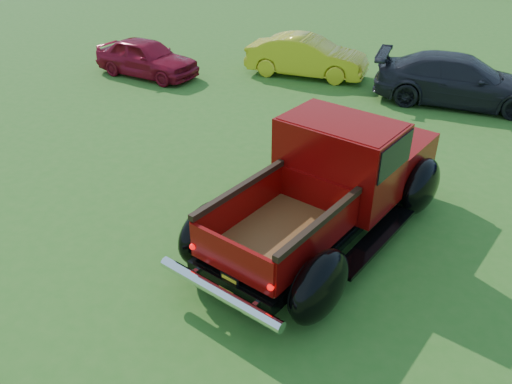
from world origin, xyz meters
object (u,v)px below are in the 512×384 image
show_car_yellow (307,56)px  show_car_grey (459,80)px  pickup_truck (337,178)px  show_car_red (147,57)px

show_car_yellow → show_car_grey: size_ratio=0.83×
pickup_truck → show_car_red: size_ratio=1.62×
show_car_grey → pickup_truck: bearing=165.2°
show_car_red → show_car_yellow: show_car_yellow is taller
pickup_truck → show_car_grey: bearing=93.0°
show_car_grey → show_car_red: bearing=95.1°
show_car_red → pickup_truck: bearing=-119.7°
show_car_red → show_car_yellow: size_ratio=0.91×
pickup_truck → show_car_yellow: pickup_truck is taller
show_car_red → show_car_yellow: bearing=-59.4°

